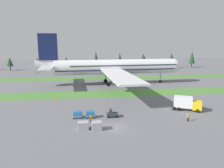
# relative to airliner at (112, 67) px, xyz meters

# --- Properties ---
(ground_plane) EXTENTS (400.00, 400.00, 0.00)m
(ground_plane) POSITION_rel_airliner_xyz_m (-5.56, -46.08, -7.44)
(ground_plane) COLOR slate
(grass_strip_near) EXTENTS (320.00, 10.63, 0.01)m
(grass_strip_near) POSITION_rel_airliner_xyz_m (-5.56, -16.53, -7.44)
(grass_strip_near) COLOR #4C8438
(grass_strip_near) RESTS_ON ground
(grass_strip_far) EXTENTS (320.00, 10.63, 0.01)m
(grass_strip_far) POSITION_rel_airliner_xyz_m (-5.56, 16.74, -7.44)
(grass_strip_far) COLOR #4C8438
(grass_strip_far) RESTS_ON ground
(airliner) EXTENTS (60.48, 74.33, 20.78)m
(airliner) POSITION_rel_airliner_xyz_m (0.00, 0.00, 0.00)
(airliner) COLOR white
(airliner) RESTS_ON ground
(baggage_tug) EXTENTS (2.67, 1.45, 1.97)m
(baggage_tug) POSITION_rel_airliner_xyz_m (-5.14, -39.77, -6.63)
(baggage_tug) COLOR #2D333D
(baggage_tug) RESTS_ON ground
(cargo_dolly_lead) EXTENTS (2.29, 1.63, 1.55)m
(cargo_dolly_lead) POSITION_rel_airliner_xyz_m (-10.16, -39.47, -6.52)
(cargo_dolly_lead) COLOR #A3A3A8
(cargo_dolly_lead) RESTS_ON ground
(cargo_dolly_second) EXTENTS (2.29, 1.63, 1.55)m
(cargo_dolly_second) POSITION_rel_airliner_xyz_m (-13.05, -39.30, -6.52)
(cargo_dolly_second) COLOR #A3A3A8
(cargo_dolly_second) RESTS_ON ground
(catering_truck) EXTENTS (7.25, 5.17, 3.58)m
(catering_truck) POSITION_rel_airliner_xyz_m (14.50, -37.18, -5.49)
(catering_truck) COLOR yellow
(catering_truck) RESTS_ON ground
(ground_crew_marshaller) EXTENTS (0.56, 0.36, 1.74)m
(ground_crew_marshaller) POSITION_rel_airliner_xyz_m (11.20, -44.52, -6.50)
(ground_crew_marshaller) COLOR black
(ground_crew_marshaller) RESTS_ON ground
(ground_crew_loader) EXTENTS (0.36, 0.51, 1.74)m
(ground_crew_loader) POSITION_rel_airliner_xyz_m (-10.16, -42.65, -6.50)
(ground_crew_loader) COLOR black
(ground_crew_loader) RESTS_ON ground
(uld_container_0) EXTENTS (2.14, 1.77, 1.63)m
(uld_container_0) POSITION_rel_airliner_xyz_m (-11.78, -46.18, -6.63)
(uld_container_0) COLOR #A3A3A8
(uld_container_0) RESTS_ON ground
(uld_container_1) EXTENTS (2.10, 1.73, 1.70)m
(uld_container_1) POSITION_rel_airliner_xyz_m (-9.14, -46.69, -6.59)
(uld_container_1) COLOR #A3A3A8
(uld_container_1) RESTS_ON ground
(taxiway_marker_0) EXTENTS (0.44, 0.44, 0.69)m
(taxiway_marker_0) POSITION_rel_airliner_xyz_m (-19.92, -23.00, -7.10)
(taxiway_marker_0) COLOR orange
(taxiway_marker_0) RESTS_ON ground
(taxiway_marker_1) EXTENTS (0.44, 0.44, 0.67)m
(taxiway_marker_1) POSITION_rel_airliner_xyz_m (11.49, -19.92, -7.11)
(taxiway_marker_1) COLOR orange
(taxiway_marker_1) RESTS_ON ground
(distant_tree_line) EXTENTS (146.07, 10.19, 12.06)m
(distant_tree_line) POSITION_rel_airliner_xyz_m (-0.60, 54.99, -0.92)
(distant_tree_line) COLOR #4C3823
(distant_tree_line) RESTS_ON ground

